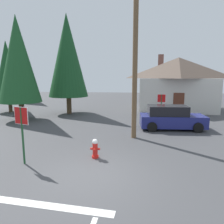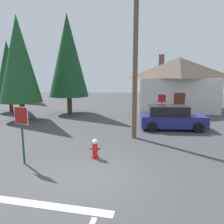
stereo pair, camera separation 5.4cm
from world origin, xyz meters
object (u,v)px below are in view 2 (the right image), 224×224
stop_sign_far (162,102)px  house (178,83)px  fire_hydrant (95,149)px  pine_tree_mid_left (68,56)px  pine_tree_tall_left (8,71)px  pine_tree_far_center (19,60)px  pine_tree_short_left (28,76)px  utility_pole (135,57)px  stop_sign_near (22,124)px  parked_car (171,118)px

stop_sign_far → house: bearing=68.0°
fire_hydrant → stop_sign_far: 9.80m
pine_tree_mid_left → pine_tree_tall_left: bearing=178.2°
house → pine_tree_far_center: bearing=-151.6°
fire_hydrant → pine_tree_short_left: 22.66m
fire_hydrant → pine_tree_short_left: bearing=124.9°
stop_sign_far → pine_tree_short_left: 19.27m
utility_pole → pine_tree_tall_left: (-12.44, 7.65, -0.50)m
stop_sign_far → pine_tree_tall_left: (-14.63, 2.00, 2.63)m
utility_pole → pine_tree_far_center: (-9.15, 4.02, 0.24)m
stop_sign_near → utility_pole: bearing=44.1°
parked_car → pine_tree_mid_left: (-8.74, 5.10, 4.65)m
stop_sign_near → pine_tree_short_left: 21.90m
fire_hydrant → stop_sign_near: bearing=-161.1°
house → utility_pole: bearing=-111.6°
pine_tree_tall_left → pine_tree_short_left: bearing=105.3°
fire_hydrant → utility_pole: size_ratio=0.10×
pine_tree_tall_left → pine_tree_mid_left: 6.30m
house → pine_tree_far_center: 15.67m
utility_pole → stop_sign_far: utility_pole is taller
pine_tree_mid_left → pine_tree_short_left: size_ratio=1.49×
stop_sign_far → pine_tree_mid_left: 9.51m
utility_pole → pine_tree_short_left: size_ratio=1.44×
stop_sign_near → fire_hydrant: bearing=18.9°
fire_hydrant → pine_tree_far_center: (-7.51, 7.33, 4.42)m
pine_tree_mid_left → house: bearing=20.2°
parked_car → pine_tree_short_left: (-16.94, 12.73, 2.86)m
pine_tree_mid_left → pine_tree_far_center: pine_tree_mid_left is taller
stop_sign_far → pine_tree_tall_left: pine_tree_tall_left is taller
stop_sign_near → pine_tree_tall_left: pine_tree_tall_left is taller
parked_car → pine_tree_far_center: 12.42m
fire_hydrant → stop_sign_far: size_ratio=0.41×
house → parked_car: 9.54m
house → pine_tree_short_left: (-19.00, 3.66, 0.75)m
parked_car → stop_sign_near: bearing=-136.0°
parked_car → pine_tree_short_left: pine_tree_short_left is taller
fire_hydrant → parked_car: parked_car is taller
pine_tree_short_left → pine_tree_far_center: size_ratio=0.75×
stop_sign_far → pine_tree_mid_left: bearing=168.0°
parked_car → pine_tree_far_center: bearing=171.8°
fire_hydrant → pine_tree_mid_left: 12.74m
stop_sign_near → pine_tree_far_center: 10.06m
stop_sign_far → pine_tree_mid_left: pine_tree_mid_left is taller
utility_pole → house: bearing=68.4°
pine_tree_tall_left → pine_tree_mid_left: pine_tree_mid_left is taller
utility_pole → pine_tree_tall_left: 14.61m
utility_pole → stop_sign_near: bearing=-135.9°
house → pine_tree_mid_left: pine_tree_mid_left is taller
utility_pole → pine_tree_mid_left: bearing=130.1°
utility_pole → pine_tree_short_left: 20.93m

